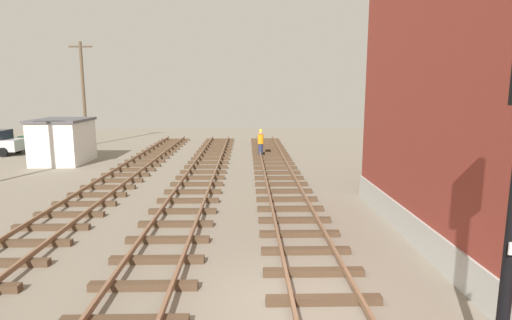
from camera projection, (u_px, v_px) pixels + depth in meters
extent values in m
plane|color=slate|center=(293.00, 304.00, 8.84)|extent=(80.00, 80.00, 0.00)
cube|color=#4C3826|center=(324.00, 300.00, 8.84)|extent=(2.50, 0.24, 0.18)
cube|color=#4C3826|center=(313.00, 272.00, 10.19)|extent=(2.50, 0.24, 0.18)
cube|color=#4C3826|center=(306.00, 251.00, 11.54)|extent=(2.50, 0.24, 0.18)
cube|color=#4C3826|center=(299.00, 234.00, 12.89)|extent=(2.50, 0.24, 0.18)
cube|color=#4C3826|center=(294.00, 220.00, 14.24)|extent=(2.50, 0.24, 0.18)
cube|color=#4C3826|center=(290.00, 209.00, 15.59)|extent=(2.50, 0.24, 0.18)
cube|color=#4C3826|center=(287.00, 199.00, 16.94)|extent=(2.50, 0.24, 0.18)
cube|color=#4C3826|center=(284.00, 191.00, 18.29)|extent=(2.50, 0.24, 0.18)
cube|color=#4C3826|center=(281.00, 184.00, 19.64)|extent=(2.50, 0.24, 0.18)
cube|color=#4C3826|center=(279.00, 178.00, 20.99)|extent=(2.50, 0.24, 0.18)
cube|color=#4C3826|center=(277.00, 173.00, 22.34)|extent=(2.50, 0.24, 0.18)
cube|color=#4C3826|center=(275.00, 168.00, 23.69)|extent=(2.50, 0.24, 0.18)
cube|color=#4C3826|center=(274.00, 164.00, 25.04)|extent=(2.50, 0.24, 0.18)
cube|color=#4C3826|center=(272.00, 160.00, 26.39)|extent=(2.50, 0.24, 0.18)
cube|color=#4C3826|center=(271.00, 156.00, 27.74)|extent=(2.50, 0.24, 0.18)
cube|color=#4C3826|center=(270.00, 153.00, 29.09)|extent=(2.50, 0.24, 0.18)
cube|color=#4C3826|center=(269.00, 151.00, 30.44)|extent=(2.50, 0.24, 0.18)
cube|color=#4C3826|center=(268.00, 148.00, 31.79)|extent=(2.50, 0.24, 0.18)
cube|color=#4C3826|center=(267.00, 146.00, 33.14)|extent=(2.50, 0.24, 0.18)
cube|color=#4C3826|center=(266.00, 143.00, 34.49)|extent=(2.50, 0.24, 0.18)
cube|color=#4C3826|center=(266.00, 141.00, 35.84)|extent=(2.50, 0.24, 0.18)
cube|color=#4C3826|center=(265.00, 139.00, 37.19)|extent=(2.50, 0.24, 0.18)
cube|color=brown|center=(290.00, 293.00, 8.80)|extent=(0.08, 58.92, 0.14)
cube|color=brown|center=(357.00, 293.00, 8.83)|extent=(0.08, 58.92, 0.14)
cube|color=#4C3826|center=(143.00, 286.00, 9.48)|extent=(2.50, 0.24, 0.18)
cube|color=#4C3826|center=(157.00, 260.00, 10.93)|extent=(2.50, 0.24, 0.18)
cube|color=#4C3826|center=(168.00, 240.00, 12.38)|extent=(2.50, 0.24, 0.18)
cube|color=#4C3826|center=(176.00, 224.00, 13.83)|extent=(2.50, 0.24, 0.18)
cube|color=#4C3826|center=(183.00, 211.00, 15.28)|extent=(2.50, 0.24, 0.18)
cube|color=#4C3826|center=(188.00, 201.00, 16.73)|extent=(2.50, 0.24, 0.18)
cube|color=#4C3826|center=(193.00, 192.00, 18.18)|extent=(2.50, 0.24, 0.18)
cube|color=#4C3826|center=(197.00, 184.00, 19.64)|extent=(2.50, 0.24, 0.18)
cube|color=#4C3826|center=(200.00, 178.00, 21.09)|extent=(2.50, 0.24, 0.18)
cube|color=#4C3826|center=(203.00, 172.00, 22.54)|extent=(2.50, 0.24, 0.18)
cube|color=#4C3826|center=(206.00, 167.00, 23.99)|extent=(2.50, 0.24, 0.18)
cube|color=#4C3826|center=(208.00, 163.00, 25.44)|extent=(2.50, 0.24, 0.18)
cube|color=#4C3826|center=(210.00, 159.00, 26.89)|extent=(2.50, 0.24, 0.18)
cube|color=#4C3826|center=(212.00, 155.00, 28.35)|extent=(2.50, 0.24, 0.18)
cube|color=#4C3826|center=(214.00, 152.00, 29.80)|extent=(2.50, 0.24, 0.18)
cube|color=#4C3826|center=(215.00, 149.00, 31.25)|extent=(2.50, 0.24, 0.18)
cube|color=#4C3826|center=(217.00, 146.00, 32.70)|extent=(2.50, 0.24, 0.18)
cube|color=#4C3826|center=(218.00, 144.00, 34.15)|extent=(2.50, 0.24, 0.18)
cube|color=#4C3826|center=(219.00, 142.00, 35.60)|extent=(2.50, 0.24, 0.18)
cube|color=#4C3826|center=(220.00, 140.00, 37.05)|extent=(2.50, 0.24, 0.18)
cube|color=brown|center=(100.00, 296.00, 8.71)|extent=(0.08, 58.92, 0.14)
cube|color=brown|center=(169.00, 295.00, 8.74)|extent=(0.08, 58.92, 0.14)
cube|color=#4C3826|center=(1.00, 263.00, 10.73)|extent=(2.50, 0.24, 0.18)
cube|color=#4C3826|center=(29.00, 243.00, 12.12)|extent=(2.50, 0.24, 0.18)
cube|color=#4C3826|center=(51.00, 227.00, 13.50)|extent=(2.50, 0.24, 0.18)
cube|color=#4C3826|center=(69.00, 215.00, 14.88)|extent=(2.50, 0.24, 0.18)
cube|color=#4C3826|center=(84.00, 204.00, 16.26)|extent=(2.50, 0.24, 0.18)
cube|color=#4C3826|center=(97.00, 195.00, 17.65)|extent=(2.50, 0.24, 0.18)
cube|color=#4C3826|center=(108.00, 187.00, 19.03)|extent=(2.50, 0.24, 0.18)
cube|color=#4C3826|center=(117.00, 181.00, 20.41)|extent=(2.50, 0.24, 0.18)
cube|color=#4C3826|center=(126.00, 175.00, 21.79)|extent=(2.50, 0.24, 0.18)
cube|color=#4C3826|center=(133.00, 170.00, 23.18)|extent=(2.50, 0.24, 0.18)
cube|color=#4C3826|center=(139.00, 165.00, 24.56)|extent=(2.50, 0.24, 0.18)
cube|color=#4C3826|center=(145.00, 161.00, 25.94)|extent=(2.50, 0.24, 0.18)
cube|color=#4C3826|center=(150.00, 158.00, 27.32)|extent=(2.50, 0.24, 0.18)
cube|color=#4C3826|center=(155.00, 154.00, 28.70)|extent=(2.50, 0.24, 0.18)
cube|color=#4C3826|center=(159.00, 151.00, 30.09)|extent=(2.50, 0.24, 0.18)
cube|color=#4C3826|center=(163.00, 149.00, 31.47)|extent=(2.50, 0.24, 0.18)
cube|color=#4C3826|center=(166.00, 146.00, 32.85)|extent=(2.50, 0.24, 0.18)
cube|color=#4C3826|center=(170.00, 144.00, 34.23)|extent=(2.50, 0.24, 0.18)
cube|color=#4C3826|center=(173.00, 142.00, 35.62)|extent=(2.50, 0.24, 0.18)
cube|color=#4C3826|center=(175.00, 140.00, 37.00)|extent=(2.50, 0.24, 0.18)
cylinder|color=black|center=(509.00, 259.00, 5.85)|extent=(0.18, 0.18, 4.34)
cube|color=#B2B2AD|center=(483.00, 289.00, 8.56)|extent=(0.08, 18.70, 0.90)
cube|color=silver|center=(63.00, 142.00, 25.62)|extent=(2.80, 3.60, 2.60)
cube|color=#4C4C51|center=(61.00, 120.00, 25.38)|extent=(3.00, 3.80, 0.16)
cube|color=brown|center=(40.00, 147.00, 25.64)|extent=(0.06, 0.90, 2.00)
cube|color=#1E6B38|center=(52.00, 140.00, 31.35)|extent=(4.20, 1.80, 0.80)
cube|color=#1E232D|center=(51.00, 131.00, 31.23)|extent=(2.31, 1.66, 0.64)
cylinder|color=black|center=(75.00, 144.00, 32.34)|extent=(0.64, 0.24, 0.64)
cylinder|color=black|center=(65.00, 147.00, 30.56)|extent=(0.64, 0.24, 0.64)
cylinder|color=black|center=(41.00, 144.00, 32.28)|extent=(0.64, 0.24, 0.64)
cylinder|color=black|center=(29.00, 147.00, 30.51)|extent=(0.64, 0.24, 0.64)
cylinder|color=black|center=(18.00, 149.00, 29.84)|extent=(0.64, 0.24, 0.64)
cylinder|color=black|center=(3.00, 152.00, 28.07)|extent=(0.64, 0.24, 0.64)
cylinder|color=brown|center=(84.00, 95.00, 33.13)|extent=(0.24, 0.24, 8.28)
cube|color=#4C3D2D|center=(80.00, 47.00, 32.50)|extent=(1.80, 0.12, 0.12)
cylinder|color=#262D4C|center=(261.00, 150.00, 28.50)|extent=(0.32, 0.32, 0.85)
cylinder|color=orange|center=(261.00, 139.00, 28.37)|extent=(0.40, 0.40, 0.65)
sphere|color=tan|center=(261.00, 133.00, 28.29)|extent=(0.24, 0.24, 0.24)
sphere|color=yellow|center=(261.00, 131.00, 28.27)|extent=(0.22, 0.22, 0.22)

